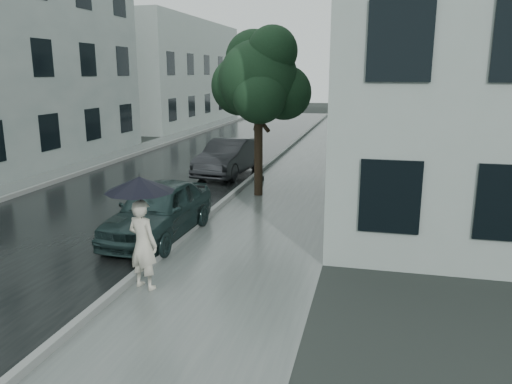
% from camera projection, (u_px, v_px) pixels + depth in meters
% --- Properties ---
extents(ground, '(120.00, 120.00, 0.00)m').
position_uv_depth(ground, '(212.00, 285.00, 9.72)').
color(ground, black).
rests_on(ground, ground).
extents(sidewalk, '(3.50, 60.00, 0.01)m').
position_uv_depth(sidewalk, '(308.00, 170.00, 21.01)').
color(sidewalk, slate).
rests_on(sidewalk, ground).
extents(kerb_near, '(0.15, 60.00, 0.15)m').
position_uv_depth(kerb_near, '(265.00, 167.00, 21.41)').
color(kerb_near, slate).
rests_on(kerb_near, ground).
extents(asphalt_road, '(6.85, 60.00, 0.00)m').
position_uv_depth(asphalt_road, '(189.00, 165.00, 22.22)').
color(asphalt_road, black).
rests_on(asphalt_road, ground).
extents(kerb_far, '(0.15, 60.00, 0.15)m').
position_uv_depth(kerb_far, '(117.00, 160.00, 22.99)').
color(kerb_far, slate).
rests_on(kerb_far, ground).
extents(sidewalk_far, '(1.70, 60.00, 0.01)m').
position_uv_depth(sidewalk_far, '(99.00, 161.00, 23.22)').
color(sidewalk_far, '#4C5451').
rests_on(sidewalk_far, ground).
extents(building_near, '(7.02, 36.00, 9.00)m').
position_uv_depth(building_near, '(429.00, 63.00, 25.87)').
color(building_near, gray).
rests_on(building_near, ground).
extents(building_far_b, '(7.02, 18.00, 8.00)m').
position_uv_depth(building_far_b, '(166.00, 73.00, 40.27)').
color(building_far_b, gray).
rests_on(building_far_b, ground).
extents(pedestrian, '(0.73, 0.58, 1.74)m').
position_uv_depth(pedestrian, '(143.00, 244.00, 9.38)').
color(pedestrian, beige).
rests_on(pedestrian, sidewalk).
extents(umbrella, '(1.67, 1.67, 1.31)m').
position_uv_depth(umbrella, '(140.00, 184.00, 9.05)').
color(umbrella, black).
rests_on(umbrella, ground).
extents(street_tree, '(3.35, 3.05, 5.46)m').
position_uv_depth(street_tree, '(259.00, 79.00, 16.03)').
color(street_tree, '#332619').
rests_on(street_tree, ground).
extents(lamp_post, '(0.83, 0.44, 4.93)m').
position_uv_depth(lamp_post, '(257.00, 106.00, 18.43)').
color(lamp_post, black).
rests_on(lamp_post, ground).
extents(car_near, '(1.74, 4.11, 1.39)m').
position_uv_depth(car_near, '(159.00, 210.00, 12.42)').
color(car_near, '#1B2F2E').
rests_on(car_near, ground).
extents(car_far, '(1.87, 4.41, 1.42)m').
position_uv_depth(car_far, '(229.00, 157.00, 20.05)').
color(car_far, '#222427').
rests_on(car_far, ground).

